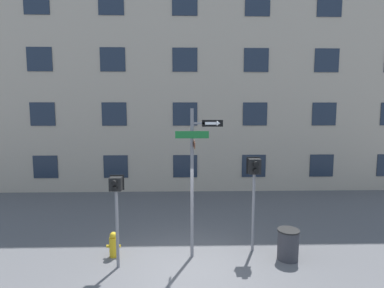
{
  "coord_description": "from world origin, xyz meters",
  "views": [
    {
      "loc": [
        -0.04,
        -7.23,
        4.07
      ],
      "look_at": [
        0.17,
        0.71,
        3.16
      ],
      "focal_mm": 28.0,
      "sensor_mm": 36.0,
      "label": 1
    }
  ],
  "objects_px": {
    "pedestrian_signal_left": "(116,197)",
    "street_sign_pole": "(195,171)",
    "fire_hydrant": "(114,245)",
    "trash_bin": "(288,244)",
    "pedestrian_signal_right": "(254,178)"
  },
  "relations": [
    {
      "from": "fire_hydrant",
      "to": "trash_bin",
      "type": "xyz_separation_m",
      "value": [
        4.8,
        -0.27,
        0.08
      ]
    },
    {
      "from": "pedestrian_signal_left",
      "to": "pedestrian_signal_right",
      "type": "distance_m",
      "value": 3.81
    },
    {
      "from": "pedestrian_signal_right",
      "to": "trash_bin",
      "type": "distance_m",
      "value": 2.01
    },
    {
      "from": "street_sign_pole",
      "to": "trash_bin",
      "type": "relative_size",
      "value": 4.89
    },
    {
      "from": "pedestrian_signal_left",
      "to": "fire_hydrant",
      "type": "height_order",
      "value": "pedestrian_signal_left"
    },
    {
      "from": "pedestrian_signal_left",
      "to": "street_sign_pole",
      "type": "bearing_deg",
      "value": 14.54
    },
    {
      "from": "street_sign_pole",
      "to": "pedestrian_signal_left",
      "type": "relative_size",
      "value": 1.7
    },
    {
      "from": "pedestrian_signal_left",
      "to": "trash_bin",
      "type": "xyz_separation_m",
      "value": [
        4.55,
        0.31,
        -1.45
      ]
    },
    {
      "from": "fire_hydrant",
      "to": "trash_bin",
      "type": "height_order",
      "value": "trash_bin"
    },
    {
      "from": "street_sign_pole",
      "to": "fire_hydrant",
      "type": "distance_m",
      "value": 3.08
    },
    {
      "from": "street_sign_pole",
      "to": "trash_bin",
      "type": "height_order",
      "value": "street_sign_pole"
    },
    {
      "from": "street_sign_pole",
      "to": "pedestrian_signal_right",
      "type": "bearing_deg",
      "value": 10.95
    },
    {
      "from": "pedestrian_signal_left",
      "to": "pedestrian_signal_right",
      "type": "height_order",
      "value": "pedestrian_signal_right"
    },
    {
      "from": "pedestrian_signal_left",
      "to": "trash_bin",
      "type": "relative_size",
      "value": 2.88
    },
    {
      "from": "pedestrian_signal_right",
      "to": "fire_hydrant",
      "type": "height_order",
      "value": "pedestrian_signal_right"
    }
  ]
}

